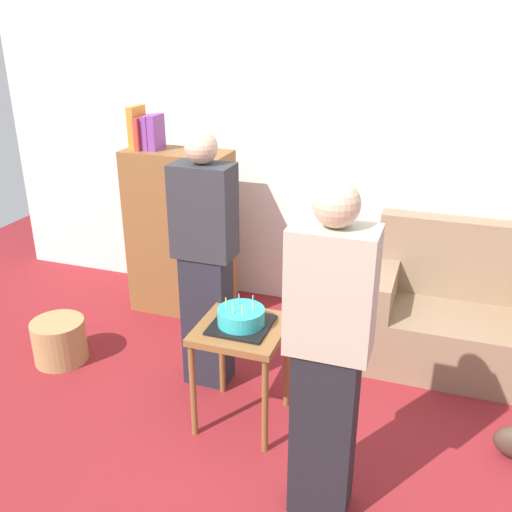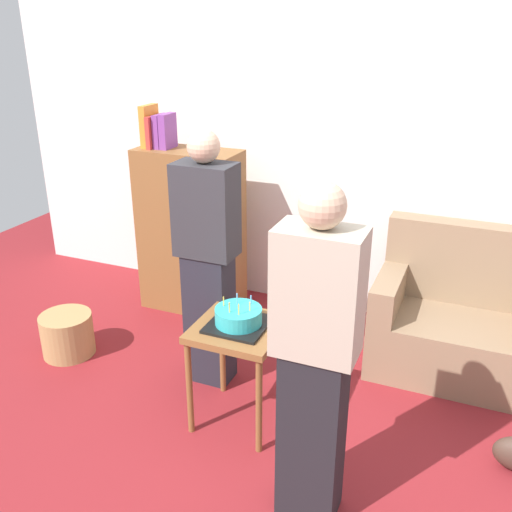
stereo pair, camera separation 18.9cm
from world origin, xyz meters
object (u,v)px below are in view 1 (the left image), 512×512
Objects in this scene: side_table at (241,341)px; bookshelf at (180,231)px; birthday_cake at (241,318)px; person_blowing_candles at (206,263)px; wicker_basket at (60,341)px; person_holding_cake at (328,359)px; couch at (453,316)px.

bookshelf is at bearing 129.08° from side_table.
birthday_cake is 0.20× the size of person_blowing_candles.
wicker_basket is (-0.47, -0.98, -0.52)m from bookshelf.
person_blowing_candles is (-0.35, 0.32, 0.15)m from birthday_cake.
person_holding_cake reaches higher than bookshelf.
person_blowing_candles is 4.53× the size of wicker_basket.
person_blowing_candles is at bearing -152.99° from couch.
couch is 1.75× the size of side_table.
side_table is at bearing -136.59° from couch.
side_table is at bearing -16.60° from birthday_cake.
person_holding_cake is at bearing -47.05° from bookshelf.
side_table is at bearing -7.39° from wicker_basket.
side_table is at bearing -50.92° from bookshelf.
person_blowing_candles is 1.22m from person_holding_cake.
couch is 1.56m from side_table.
wicker_basket is (-1.41, 0.18, -0.38)m from side_table.
person_blowing_candles is at bearing 7.11° from wicker_basket.
person_holding_cake is (0.93, -0.79, 0.00)m from person_blowing_candles.
person_blowing_candles reaches higher than couch.
bookshelf is at bearing -47.80° from person_holding_cake.
couch is 0.67× the size of person_blowing_candles.
person_holding_cake is at bearing -18.31° from wicker_basket.
wicker_basket is at bearing -19.05° from person_holding_cake.
side_table is 1.75× the size of wicker_basket.
wicker_basket is (-1.99, 0.66, -0.68)m from person_holding_cake.
person_holding_cake is (0.58, -0.48, 0.30)m from side_table.
birthday_cake is at bearing -40.08° from person_holding_cake.
couch is at bearing 19.21° from wicker_basket.
person_holding_cake is at bearing -109.53° from couch.
bookshelf is 4.47× the size of wicker_basket.
couch is 3.44× the size of birthday_cake.
wicker_basket is at bearing 170.70° from person_blowing_candles.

